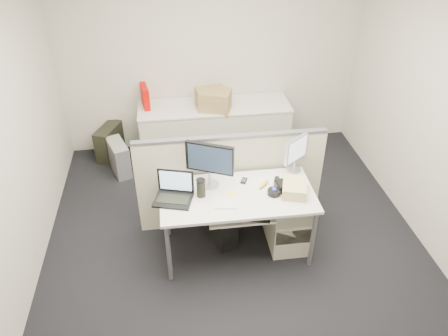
{
  "coord_description": "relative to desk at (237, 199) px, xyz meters",
  "views": [
    {
      "loc": [
        -0.58,
        -3.3,
        3.33
      ],
      "look_at": [
        -0.11,
        0.15,
        0.94
      ],
      "focal_mm": 35.0,
      "sensor_mm": 36.0,
      "label": 1
    }
  ],
  "objects": [
    {
      "name": "floor",
      "position": [
        0.0,
        0.0,
        -0.67
      ],
      "size": [
        4.0,
        4.5,
        0.01
      ],
      "primitive_type": "cube",
      "color": "black",
      "rests_on": "ground"
    },
    {
      "name": "wall_back",
      "position": [
        0.0,
        2.25,
        0.69
      ],
      "size": [
        4.0,
        0.02,
        2.7
      ],
      "primitive_type": "cube",
      "color": "#B8B0A1",
      "rests_on": "ground"
    },
    {
      "name": "wall_left",
      "position": [
        -2.0,
        0.0,
        0.69
      ],
      "size": [
        0.02,
        4.5,
        2.7
      ],
      "primitive_type": "cube",
      "color": "#B8B0A1",
      "rests_on": "ground"
    },
    {
      "name": "wall_right",
      "position": [
        2.0,
        0.0,
        0.69
      ],
      "size": [
        0.02,
        4.5,
        2.7
      ],
      "primitive_type": "cube",
      "color": "#B8B0A1",
      "rests_on": "ground"
    },
    {
      "name": "desk",
      "position": [
        0.0,
        0.0,
        0.0
      ],
      "size": [
        1.5,
        0.75,
        0.73
      ],
      "color": "beige",
      "rests_on": "floor"
    },
    {
      "name": "keyboard_tray",
      "position": [
        0.0,
        -0.18,
        -0.04
      ],
      "size": [
        0.62,
        0.32,
        0.02
      ],
      "primitive_type": "cube",
      "color": "beige",
      "rests_on": "desk"
    },
    {
      "name": "drawer_pedestal",
      "position": [
        0.55,
        0.05,
        -0.34
      ],
      "size": [
        0.4,
        0.55,
        0.65
      ],
      "primitive_type": "cube",
      "color": "#B5B19A",
      "rests_on": "floor"
    },
    {
      "name": "cubicle_partition",
      "position": [
        0.0,
        0.45,
        -0.11
      ],
      "size": [
        2.0,
        0.06,
        1.1
      ],
      "primitive_type": "cube",
      "color": "beige",
      "rests_on": "floor"
    },
    {
      "name": "back_counter",
      "position": [
        0.0,
        1.93,
        -0.3
      ],
      "size": [
        2.0,
        0.6,
        0.72
      ],
      "primitive_type": "cube",
      "color": "#B5B19A",
      "rests_on": "floor"
    },
    {
      "name": "monitor_main",
      "position": [
        -0.25,
        0.18,
        0.31
      ],
      "size": [
        0.51,
        0.37,
        0.48
      ],
      "primitive_type": "cube",
      "rotation": [
        0.0,
        0.0,
        -0.43
      ],
      "color": "black",
      "rests_on": "desk"
    },
    {
      "name": "monitor_small",
      "position": [
        0.65,
        0.32,
        0.26
      ],
      "size": [
        0.35,
        0.32,
        0.39
      ],
      "primitive_type": "cube",
      "rotation": [
        0.0,
        0.0,
        0.63
      ],
      "color": "#B7B7BC",
      "rests_on": "desk"
    },
    {
      "name": "laptop",
      "position": [
        -0.62,
        -0.02,
        0.2
      ],
      "size": [
        0.41,
        0.35,
        0.26
      ],
      "primitive_type": "cube",
      "rotation": [
        0.0,
        0.0,
        -0.28
      ],
      "color": "black",
      "rests_on": "desk"
    },
    {
      "name": "trackball",
      "position": [
        0.35,
        -0.05,
        0.09
      ],
      "size": [
        0.17,
        0.17,
        0.05
      ],
      "primitive_type": "cylinder",
      "rotation": [
        0.0,
        0.0,
        -0.38
      ],
      "color": "black",
      "rests_on": "desk"
    },
    {
      "name": "desk_phone",
      "position": [
        0.49,
        0.03,
        0.1
      ],
      "size": [
        0.22,
        0.18,
        0.06
      ],
      "primitive_type": "cube",
      "rotation": [
        0.0,
        0.0,
        0.09
      ],
      "color": "black",
      "rests_on": "desk"
    },
    {
      "name": "paper_stack",
      "position": [
        -0.12,
        -0.08,
        0.07
      ],
      "size": [
        0.25,
        0.3,
        0.01
      ],
      "primitive_type": "cube",
      "rotation": [
        0.0,
        0.0,
        -0.15
      ],
      "color": "silver",
      "rests_on": "desk"
    },
    {
      "name": "sticky_pad",
      "position": [
        -0.05,
        0.0,
        0.07
      ],
      "size": [
        0.08,
        0.08,
        0.01
      ],
      "primitive_type": "cube",
      "rotation": [
        0.0,
        0.0,
        -0.03
      ],
      "color": "yellow",
      "rests_on": "desk"
    },
    {
      "name": "travel_mug",
      "position": [
        -0.35,
        0.02,
        0.15
      ],
      "size": [
        0.09,
        0.09,
        0.18
      ],
      "primitive_type": "cylinder",
      "rotation": [
        0.0,
        0.0,
        -0.03
      ],
      "color": "black",
      "rests_on": "desk"
    },
    {
      "name": "banana",
      "position": [
        0.28,
        0.1,
        0.08
      ],
      "size": [
        0.15,
        0.16,
        0.04
      ],
      "primitive_type": "ellipsoid",
      "rotation": [
        0.0,
        0.0,
        0.84
      ],
      "color": "yellow",
      "rests_on": "desk"
    },
    {
      "name": "cellphone",
      "position": [
        0.1,
        0.2,
        0.07
      ],
      "size": [
        0.09,
        0.11,
        0.01
      ],
      "primitive_type": "cube",
      "rotation": [
        0.0,
        0.0,
        -0.42
      ],
      "color": "black",
      "rests_on": "desk"
    },
    {
      "name": "manila_folders",
      "position": [
        0.55,
        -0.05,
        0.12
      ],
      "size": [
        0.3,
        0.34,
        0.11
      ],
      "primitive_type": "cube",
      "rotation": [
        0.0,
        0.0,
        -0.28
      ],
      "color": "#D8C278",
      "rests_on": "desk"
    },
    {
      "name": "keyboard",
      "position": [
        0.05,
        -0.22,
        -0.02
      ],
      "size": [
        0.48,
        0.27,
        0.03
      ],
      "primitive_type": "cube",
      "rotation": [
        0.0,
        0.0,
        -0.26
      ],
      "color": "black",
      "rests_on": "keyboard_tray"
    },
    {
      "name": "pc_tower_desk",
      "position": [
        -0.15,
        0.2,
        -0.44
      ],
      "size": [
        0.33,
        0.52,
        0.46
      ],
      "primitive_type": "cube",
      "rotation": [
        0.0,
        0.0,
        0.3
      ],
      "color": "black",
      "rests_on": "floor"
    },
    {
      "name": "pc_tower_spare_dark",
      "position": [
        -1.45,
        2.03,
        -0.44
      ],
      "size": [
        0.37,
        0.53,
        0.46
      ],
      "primitive_type": "cube",
      "rotation": [
        0.0,
        0.0,
        -0.4
      ],
      "color": "black",
      "rests_on": "floor"
    },
    {
      "name": "pc_tower_spare_silver",
      "position": [
        -1.3,
        1.63,
        -0.45
      ],
      "size": [
        0.33,
        0.5,
        0.43
      ],
      "primitive_type": "cube",
      "rotation": [
        0.0,
        0.0,
        0.35
      ],
      "color": "#B7B7BC",
      "rests_on": "floor"
    },
    {
      "name": "cardboard_box_left",
      "position": [
        -0.05,
        1.88,
        0.2
      ],
      "size": [
        0.41,
        0.33,
        0.28
      ],
      "primitive_type": "cube",
      "rotation": [
        0.0,
        0.0,
        0.14
      ],
      "color": "olive",
      "rests_on": "back_counter"
    },
    {
      "name": "cardboard_box_right",
      "position": [
        0.0,
        1.81,
        0.19
      ],
      "size": [
        0.46,
        0.41,
        0.28
      ],
      "primitive_type": "cube",
      "rotation": [
        0.0,
        0.0,
        -0.32
      ],
      "color": "olive",
      "rests_on": "back_counter"
    },
    {
      "name": "red_binder",
      "position": [
        -0.9,
        2.03,
        0.21
      ],
      "size": [
        0.13,
        0.33,
        0.3
      ],
      "primitive_type": "cube",
      "rotation": [
        0.0,
        0.0,
        0.17
      ],
      "color": "#B20701",
      "rests_on": "back_counter"
    }
  ]
}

